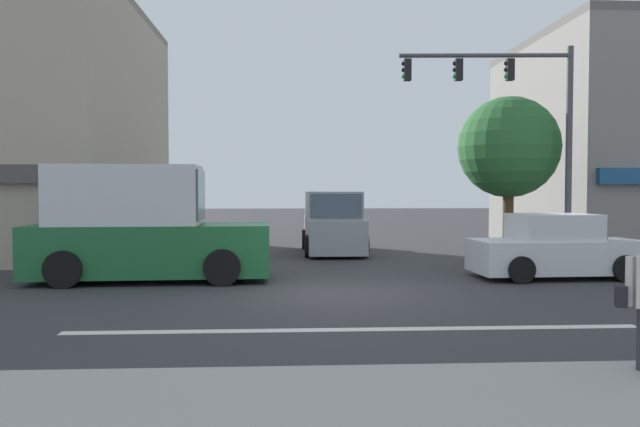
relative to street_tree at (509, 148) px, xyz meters
The scene contains 8 objects.
ground_plane 8.63m from the street_tree, 135.86° to the right, with size 120.00×120.00×0.00m, color #333335.
lane_marking_stripe 11.19m from the street_tree, 122.22° to the right, with size 9.00×0.24×0.01m, color silver.
street_tree is the anchor object (origin of this frame).
utility_pole_near_left 14.08m from the street_tree, behind, with size 1.40×0.22×8.79m.
traffic_light_mast 1.53m from the street_tree, 93.20° to the right, with size 4.88×0.52×6.20m.
van_crossing_rightbound 6.38m from the street_tree, 150.36° to the left, with size 2.06×4.61×2.11m.
sedan_crossing_center 4.51m from the street_tree, 91.44° to the right, with size 4.17×2.01×1.58m.
box_truck_crossing_leftbound 10.99m from the street_tree, 160.79° to the right, with size 5.67×2.40×2.75m.
Camera 1 is at (-1.08, -13.05, 2.17)m, focal length 35.00 mm.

